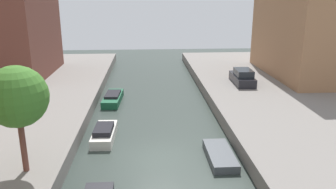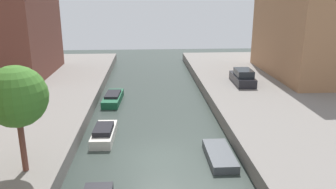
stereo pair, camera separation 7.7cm
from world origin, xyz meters
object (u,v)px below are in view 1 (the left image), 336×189
Objects in this scene: street_tree_2 at (17,97)px; parked_car at (242,77)px; moored_boat_left_4 at (113,98)px; moored_boat_right_2 at (220,155)px; moored_boat_left_3 at (104,133)px; low_block_right at (319,30)px.

parked_car is at bearing 46.07° from street_tree_2.
moored_boat_right_2 is at bearing -57.71° from moored_boat_left_4.
street_tree_2 is at bearing -102.02° from moored_boat_left_4.
street_tree_2 is at bearing -133.93° from parked_car.
moored_boat_left_4 is (-0.16, 8.36, -0.04)m from moored_boat_left_3.
moored_boat_right_2 is (-14.21, -17.23, -5.59)m from low_block_right.
moored_boat_left_3 is 0.84× the size of moored_boat_left_4.
moored_boat_left_4 is (-21.64, -5.48, -5.45)m from low_block_right.
low_block_right is 23.02m from moored_boat_right_2.
moored_boat_left_4 is at bearing 91.07° from moored_boat_left_3.
low_block_right is at bearing 21.07° from parked_car.
low_block_right is 31.60m from street_tree_2.
low_block_right reaches higher than moored_boat_left_4.
low_block_right is 3.11× the size of moored_boat_left_4.
low_block_right reaches higher than moored_boat_left_3.
low_block_right is at bearing 14.20° from moored_boat_left_4.
low_block_right is at bearing 32.78° from moored_boat_left_3.
street_tree_2 is (-24.67, -19.72, -0.96)m from low_block_right.
moored_boat_left_4 reaches higher than moored_boat_right_2.
moored_boat_left_3 reaches higher than moored_boat_right_2.
street_tree_2 reaches higher than moored_boat_left_4.
moored_boat_right_2 is at bearing -25.05° from moored_boat_left_3.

